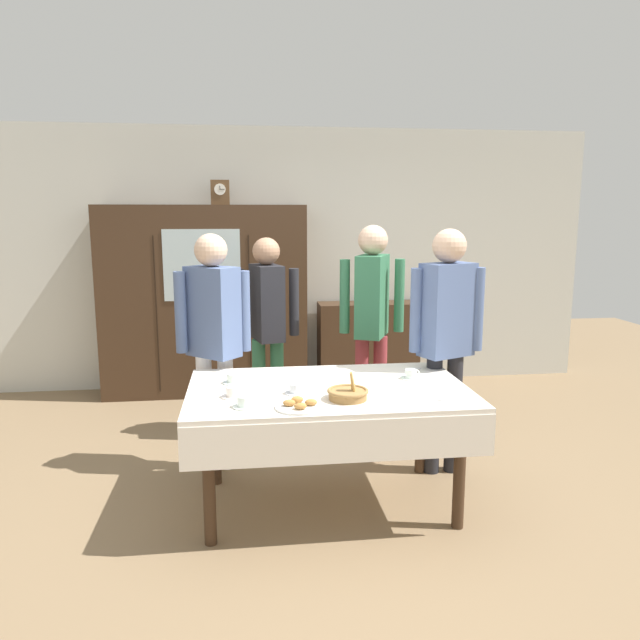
# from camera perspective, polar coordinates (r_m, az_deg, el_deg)

# --- Properties ---
(ground_plane) EXTENTS (12.00, 12.00, 0.00)m
(ground_plane) POSITION_cam_1_polar(r_m,az_deg,el_deg) (4.20, 0.36, -15.74)
(ground_plane) COLOR #846B4C
(ground_plane) RESTS_ON ground
(back_wall) EXTENTS (6.40, 0.10, 2.70)m
(back_wall) POSITION_cam_1_polar(r_m,az_deg,el_deg) (6.43, -2.76, 5.83)
(back_wall) COLOR silver
(back_wall) RESTS_ON ground
(dining_table) EXTENTS (1.72, 1.06, 0.77)m
(dining_table) POSITION_cam_1_polar(r_m,az_deg,el_deg) (3.73, 0.85, -8.00)
(dining_table) COLOR #3D2819
(dining_table) RESTS_ON ground
(wall_cabinet) EXTENTS (2.03, 0.46, 1.91)m
(wall_cabinet) POSITION_cam_1_polar(r_m,az_deg,el_deg) (6.17, -10.87, 1.78)
(wall_cabinet) COLOR #3D2819
(wall_cabinet) RESTS_ON ground
(mantel_clock) EXTENTS (0.18, 0.11, 0.24)m
(mantel_clock) POSITION_cam_1_polar(r_m,az_deg,el_deg) (6.10, -9.45, 11.85)
(mantel_clock) COLOR brown
(mantel_clock) RESTS_ON wall_cabinet
(bookshelf_low) EXTENTS (1.06, 0.35, 0.90)m
(bookshelf_low) POSITION_cam_1_polar(r_m,az_deg,el_deg) (6.43, 4.57, -2.32)
(bookshelf_low) COLOR #3D2819
(bookshelf_low) RESTS_ON ground
(book_stack) EXTENTS (0.15, 0.22, 0.06)m
(book_stack) POSITION_cam_1_polar(r_m,az_deg,el_deg) (6.35, 4.63, 1.93)
(book_stack) COLOR #2D5184
(book_stack) RESTS_ON bookshelf_low
(tea_cup_mid_right) EXTENTS (0.13, 0.13, 0.06)m
(tea_cup_mid_right) POSITION_cam_1_polar(r_m,az_deg,el_deg) (3.84, -8.23, -5.55)
(tea_cup_mid_right) COLOR silver
(tea_cup_mid_right) RESTS_ON dining_table
(tea_cup_near_left) EXTENTS (0.13, 0.13, 0.06)m
(tea_cup_near_left) POSITION_cam_1_polar(r_m,az_deg,el_deg) (3.37, -7.20, -7.76)
(tea_cup_near_left) COLOR silver
(tea_cup_near_left) RESTS_ON dining_table
(tea_cup_mid_left) EXTENTS (0.13, 0.13, 0.06)m
(tea_cup_mid_left) POSITION_cam_1_polar(r_m,az_deg,el_deg) (3.95, 8.62, -5.14)
(tea_cup_mid_left) COLOR silver
(tea_cup_mid_left) RESTS_ON dining_table
(tea_cup_far_right) EXTENTS (0.13, 0.13, 0.06)m
(tea_cup_far_right) POSITION_cam_1_polar(r_m,az_deg,el_deg) (3.59, -2.29, -6.59)
(tea_cup_far_right) COLOR white
(tea_cup_far_right) RESTS_ON dining_table
(tea_cup_near_right) EXTENTS (0.13, 0.13, 0.06)m
(tea_cup_near_right) POSITION_cam_1_polar(r_m,az_deg,el_deg) (3.56, -8.29, -6.84)
(tea_cup_near_right) COLOR white
(tea_cup_near_right) RESTS_ON dining_table
(bread_basket) EXTENTS (0.24, 0.24, 0.16)m
(bread_basket) POSITION_cam_1_polar(r_m,az_deg,el_deg) (3.49, 2.66, -6.97)
(bread_basket) COLOR #9E7542
(bread_basket) RESTS_ON dining_table
(pastry_plate) EXTENTS (0.28, 0.28, 0.05)m
(pastry_plate) POSITION_cam_1_polar(r_m,az_deg,el_deg) (3.35, -1.92, -8.09)
(pastry_plate) COLOR white
(pastry_plate) RESTS_ON dining_table
(spoon_far_right) EXTENTS (0.12, 0.02, 0.01)m
(spoon_far_right) POSITION_cam_1_polar(r_m,az_deg,el_deg) (4.20, 9.03, -4.58)
(spoon_far_right) COLOR silver
(spoon_far_right) RESTS_ON dining_table
(spoon_center) EXTENTS (0.12, 0.02, 0.01)m
(spoon_center) POSITION_cam_1_polar(r_m,az_deg,el_deg) (3.53, 10.89, -7.47)
(spoon_center) COLOR silver
(spoon_center) RESTS_ON dining_table
(person_behind_table_right) EXTENTS (0.52, 0.33, 1.73)m
(person_behind_table_right) POSITION_cam_1_polar(r_m,az_deg,el_deg) (4.23, 11.90, -0.60)
(person_behind_table_right) COLOR #232328
(person_behind_table_right) RESTS_ON ground
(person_near_right_end) EXTENTS (0.52, 0.39, 1.69)m
(person_near_right_end) POSITION_cam_1_polar(r_m,az_deg,el_deg) (4.27, -10.09, -0.77)
(person_near_right_end) COLOR silver
(person_near_right_end) RESTS_ON ground
(person_beside_shelf) EXTENTS (0.52, 0.41, 1.74)m
(person_beside_shelf) POSITION_cam_1_polar(r_m,az_deg,el_deg) (4.79, 4.94, 0.91)
(person_beside_shelf) COLOR #933338
(person_beside_shelf) RESTS_ON ground
(person_behind_table_left) EXTENTS (0.52, 0.40, 1.64)m
(person_behind_table_left) POSITION_cam_1_polar(r_m,az_deg,el_deg) (4.90, -5.03, 0.30)
(person_behind_table_left) COLOR #33704C
(person_behind_table_left) RESTS_ON ground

